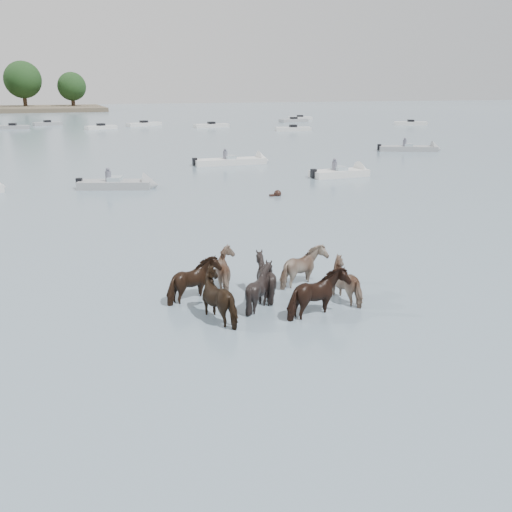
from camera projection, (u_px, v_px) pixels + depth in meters
name	position (u px, v px, depth m)	size (l,w,h in m)	color
ground	(309.00, 309.00, 16.50)	(400.00, 400.00, 0.00)	slate
pony_herd	(267.00, 285.00, 16.97)	(6.32, 4.74, 1.58)	black
swimming_pony	(277.00, 194.00, 33.44)	(0.72, 0.44, 0.44)	black
motorboat_b	(127.00, 185.00, 35.89)	(5.17, 3.11, 1.92)	gray
motorboat_c	(239.00, 161.00, 47.05)	(6.53, 1.66, 1.92)	silver
motorboat_d	(348.00, 173.00, 40.73)	(4.77, 1.79, 1.92)	silver
motorboat_e	(416.00, 149.00, 56.44)	(6.18, 3.86, 1.92)	gray
distant_flotilla	(86.00, 127.00, 85.49)	(104.92, 30.14, 0.93)	gray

